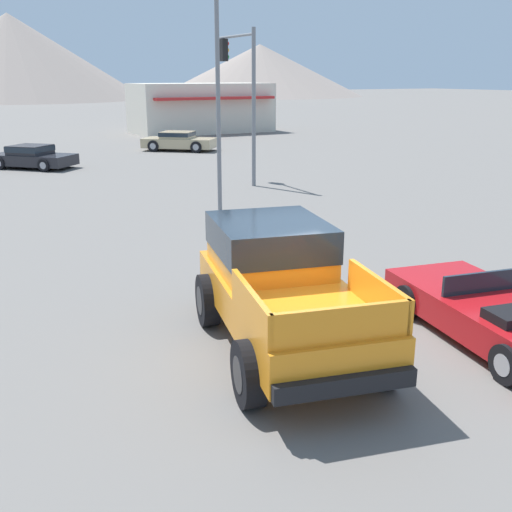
{
  "coord_description": "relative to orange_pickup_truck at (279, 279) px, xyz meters",
  "views": [
    {
      "loc": [
        -5.1,
        -7.94,
        4.32
      ],
      "look_at": [
        -0.41,
        0.67,
        1.37
      ],
      "focal_mm": 42.0,
      "sensor_mm": 36.0,
      "label": 1
    }
  ],
  "objects": [
    {
      "name": "ground_plane",
      "position": [
        0.33,
        -0.02,
        -1.13
      ],
      "size": [
        320.0,
        320.0,
        0.0
      ],
      "primitive_type": "plane",
      "color": "slate"
    },
    {
      "name": "street_lamp_post",
      "position": [
        3.49,
        9.71,
        3.63
      ],
      "size": [
        0.9,
        0.24,
        7.95
      ],
      "color": "slate",
      "rests_on": "ground_plane"
    },
    {
      "name": "red_convertible_car",
      "position": [
        3.3,
        -1.66,
        -0.7
      ],
      "size": [
        2.55,
        4.59,
        1.05
      ],
      "rotation": [
        0.0,
        0.0,
        -0.18
      ],
      "color": "#B21419",
      "rests_on": "ground_plane"
    },
    {
      "name": "storefront_building",
      "position": [
        14.8,
        37.08,
        0.77
      ],
      "size": [
        10.78,
        5.81,
        3.78
      ],
      "color": "beige",
      "rests_on": "ground_plane"
    },
    {
      "name": "parked_car_tan",
      "position": [
        8.59,
        26.31,
        -0.54
      ],
      "size": [
        4.43,
        4.15,
        1.13
      ],
      "rotation": [
        0.0,
        0.0,
        4.01
      ],
      "color": "tan",
      "rests_on": "ground_plane"
    },
    {
      "name": "orange_pickup_truck",
      "position": [
        0.0,
        0.0,
        0.0
      ],
      "size": [
        3.1,
        5.21,
        1.98
      ],
      "rotation": [
        0.0,
        0.0,
        -0.23
      ],
      "color": "orange",
      "rests_on": "ground_plane"
    },
    {
      "name": "traffic_light_crosswalk",
      "position": [
        6.82,
        14.61,
        3.09
      ],
      "size": [
        0.38,
        3.12,
        6.12
      ],
      "rotation": [
        0.0,
        0.0,
        1.57
      ],
      "color": "slate",
      "rests_on": "ground_plane"
    },
    {
      "name": "parked_car_dark",
      "position": [
        -0.35,
        23.0,
        -0.56
      ],
      "size": [
        4.12,
        4.13,
        1.11
      ],
      "rotation": [
        0.0,
        0.0,
        3.92
      ],
      "color": "#232328",
      "rests_on": "ground_plane"
    }
  ]
}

